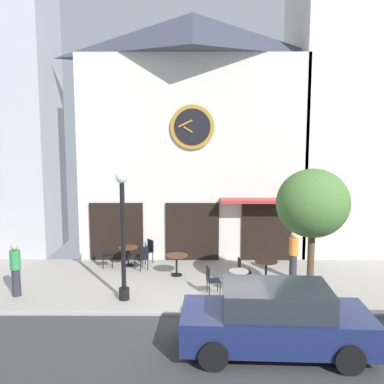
{
  "coord_description": "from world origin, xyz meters",
  "views": [
    {
      "loc": [
        -0.78,
        -11.32,
        4.94
      ],
      "look_at": [
        -0.86,
        2.7,
        3.09
      ],
      "focal_mm": 40.19,
      "sensor_mm": 36.0,
      "label": 1
    }
  ],
  "objects_px": {
    "street_tree": "(313,204)",
    "cafe_table_center": "(128,252)",
    "street_lamp": "(123,235)",
    "cafe_table_rightmost": "(266,267)",
    "cafe_chair_right_end": "(143,256)",
    "cafe_chair_left_end": "(211,278)",
    "cafe_table_center_right": "(177,260)",
    "cafe_table_leftmost": "(239,278)",
    "cafe_chair_near_tree": "(105,254)",
    "parked_car_navy": "(275,319)",
    "cafe_chair_outer": "(242,269)",
    "pedestrian_green": "(16,269)",
    "cafe_chair_facing_street": "(148,249)",
    "pedestrian_orange": "(293,255)"
  },
  "relations": [
    {
      "from": "cafe_table_rightmost",
      "to": "cafe_chair_outer",
      "type": "bearing_deg",
      "value": -166.65
    },
    {
      "from": "cafe_chair_outer",
      "to": "parked_car_navy",
      "type": "bearing_deg",
      "value": -86.5
    },
    {
      "from": "cafe_chair_left_end",
      "to": "street_tree",
      "type": "bearing_deg",
      "value": -18.89
    },
    {
      "from": "street_lamp",
      "to": "cafe_chair_right_end",
      "type": "distance_m",
      "value": 3.22
    },
    {
      "from": "street_tree",
      "to": "parked_car_navy",
      "type": "xyz_separation_m",
      "value": [
        -1.48,
        -2.57,
        -2.27
      ]
    },
    {
      "from": "cafe_table_leftmost",
      "to": "cafe_chair_right_end",
      "type": "relative_size",
      "value": 0.83
    },
    {
      "from": "cafe_table_center",
      "to": "cafe_chair_near_tree",
      "type": "xyz_separation_m",
      "value": [
        -0.83,
        -0.22,
        -0.0
      ]
    },
    {
      "from": "cafe_table_leftmost",
      "to": "cafe_table_rightmost",
      "type": "xyz_separation_m",
      "value": [
        1.03,
        1.02,
        0.06
      ]
    },
    {
      "from": "cafe_table_center_right",
      "to": "cafe_table_rightmost",
      "type": "bearing_deg",
      "value": -13.83
    },
    {
      "from": "cafe_chair_left_end",
      "to": "pedestrian_orange",
      "type": "relative_size",
      "value": 0.54
    },
    {
      "from": "cafe_chair_right_end",
      "to": "cafe_chair_facing_street",
      "type": "xyz_separation_m",
      "value": [
        0.11,
        0.96,
        0.0
      ]
    },
    {
      "from": "cafe_table_center",
      "to": "cafe_chair_right_end",
      "type": "relative_size",
      "value": 0.83
    },
    {
      "from": "cafe_table_center_right",
      "to": "cafe_chair_facing_street",
      "type": "relative_size",
      "value": 0.88
    },
    {
      "from": "street_tree",
      "to": "cafe_table_center",
      "type": "relative_size",
      "value": 5.4
    },
    {
      "from": "street_tree",
      "to": "cafe_table_leftmost",
      "type": "relative_size",
      "value": 5.39
    },
    {
      "from": "cafe_table_leftmost",
      "to": "cafe_chair_near_tree",
      "type": "bearing_deg",
      "value": 150.63
    },
    {
      "from": "cafe_chair_near_tree",
      "to": "cafe_chair_left_end",
      "type": "distance_m",
      "value": 4.74
    },
    {
      "from": "parked_car_navy",
      "to": "cafe_table_center_right",
      "type": "bearing_deg",
      "value": 114.86
    },
    {
      "from": "cafe_table_center",
      "to": "cafe_table_rightmost",
      "type": "xyz_separation_m",
      "value": [
        4.94,
        -1.87,
        0.02
      ]
    },
    {
      "from": "cafe_chair_facing_street",
      "to": "cafe_chair_right_end",
      "type": "bearing_deg",
      "value": -96.68
    },
    {
      "from": "street_tree",
      "to": "cafe_table_rightmost",
      "type": "relative_size",
      "value": 5.31
    },
    {
      "from": "cafe_table_center_right",
      "to": "cafe_table_leftmost",
      "type": "bearing_deg",
      "value": -41.23
    },
    {
      "from": "street_tree",
      "to": "parked_car_navy",
      "type": "distance_m",
      "value": 3.73
    },
    {
      "from": "cafe_table_center_right",
      "to": "cafe_chair_near_tree",
      "type": "distance_m",
      "value": 2.86
    },
    {
      "from": "cafe_table_center",
      "to": "cafe_table_leftmost",
      "type": "height_order",
      "value": "cafe_table_leftmost"
    },
    {
      "from": "cafe_table_center",
      "to": "cafe_chair_facing_street",
      "type": "distance_m",
      "value": 0.85
    },
    {
      "from": "street_lamp",
      "to": "pedestrian_green",
      "type": "xyz_separation_m",
      "value": [
        -3.38,
        0.28,
        -1.13
      ]
    },
    {
      "from": "street_lamp",
      "to": "parked_car_navy",
      "type": "relative_size",
      "value": 0.89
    },
    {
      "from": "street_lamp",
      "to": "cafe_chair_outer",
      "type": "distance_m",
      "value": 4.21
    },
    {
      "from": "cafe_chair_near_tree",
      "to": "cafe_chair_outer",
      "type": "bearing_deg",
      "value": -20.46
    },
    {
      "from": "cafe_chair_near_tree",
      "to": "cafe_table_center_right",
      "type": "bearing_deg",
      "value": -18.22
    },
    {
      "from": "pedestrian_green",
      "to": "cafe_chair_near_tree",
      "type": "bearing_deg",
      "value": 53.18
    },
    {
      "from": "cafe_chair_facing_street",
      "to": "pedestrian_green",
      "type": "relative_size",
      "value": 0.54
    },
    {
      "from": "street_lamp",
      "to": "cafe_chair_right_end",
      "type": "xyz_separation_m",
      "value": [
        0.22,
        2.87,
        -1.46
      ]
    },
    {
      "from": "cafe_chair_right_end",
      "to": "cafe_chair_facing_street",
      "type": "height_order",
      "value": "same"
    },
    {
      "from": "street_lamp",
      "to": "cafe_chair_outer",
      "type": "relative_size",
      "value": 4.35
    },
    {
      "from": "cafe_chair_right_end",
      "to": "pedestrian_orange",
      "type": "distance_m",
      "value": 5.42
    },
    {
      "from": "pedestrian_green",
      "to": "parked_car_navy",
      "type": "relative_size",
      "value": 0.38
    },
    {
      "from": "cafe_table_center",
      "to": "parked_car_navy",
      "type": "distance_m",
      "value": 7.84
    },
    {
      "from": "street_lamp",
      "to": "street_tree",
      "type": "height_order",
      "value": "street_tree"
    },
    {
      "from": "cafe_table_leftmost",
      "to": "cafe_chair_facing_street",
      "type": "bearing_deg",
      "value": 133.75
    },
    {
      "from": "cafe_table_center_right",
      "to": "pedestrian_green",
      "type": "relative_size",
      "value": 0.48
    },
    {
      "from": "street_lamp",
      "to": "cafe_chair_left_end",
      "type": "height_order",
      "value": "street_lamp"
    },
    {
      "from": "street_lamp",
      "to": "cafe_table_center",
      "type": "relative_size",
      "value": 5.25
    },
    {
      "from": "cafe_table_center_right",
      "to": "cafe_chair_left_end",
      "type": "relative_size",
      "value": 0.88
    },
    {
      "from": "street_tree",
      "to": "pedestrian_green",
      "type": "distance_m",
      "value": 9.15
    },
    {
      "from": "street_lamp",
      "to": "cafe_table_center",
      "type": "distance_m",
      "value": 3.71
    },
    {
      "from": "cafe_chair_left_end",
      "to": "cafe_table_center",
      "type": "bearing_deg",
      "value": 135.75
    },
    {
      "from": "cafe_table_center",
      "to": "cafe_chair_left_end",
      "type": "height_order",
      "value": "cafe_chair_left_end"
    },
    {
      "from": "cafe_table_center",
      "to": "cafe_chair_outer",
      "type": "height_order",
      "value": "cafe_chair_outer"
    }
  ]
}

